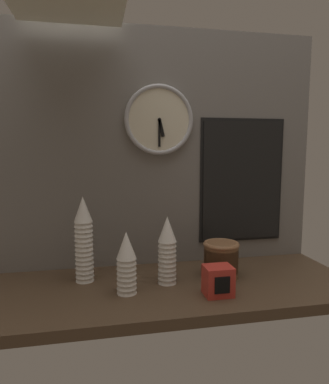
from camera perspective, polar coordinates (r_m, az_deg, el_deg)
The scene contains 10 objects.
ground_plane at distance 1.39m, azimuth -1.84°, elevation -15.97°, with size 1.60×0.56×0.04m, color #4C3826.
wall_tiled_back at distance 1.54m, azimuth -3.57°, elevation 7.15°, with size 1.60×0.03×1.05m.
cup_stack_center at distance 1.27m, azimuth -6.36°, elevation -11.61°, with size 0.07×0.07×0.23m.
cup_stack_center_left at distance 1.40m, azimuth -13.29°, elevation -7.68°, with size 0.07×0.07×0.34m.
cup_stack_center_right at distance 1.35m, azimuth 0.45°, elevation -9.62°, with size 0.07×0.07×0.27m.
bowl_stack_right at distance 1.45m, azimuth 9.40°, elevation -10.92°, with size 0.15×0.15×0.15m.
wall_clock at distance 1.52m, azimuth -0.91°, elevation 11.92°, with size 0.31×0.03×0.31m.
menu_board at distance 1.65m, azimuth 12.76°, elevation 1.86°, with size 0.41×0.01×0.58m.
napkin_dispenser at distance 1.29m, azimuth 8.93°, elevation -14.40°, with size 0.10×0.09×0.11m.
ceiling_light_panel at distance 1.36m, azimuth -16.10°, elevation 28.37°, with size 0.40×0.40×0.02m.
Camera 1 is at (-0.21, -1.26, 0.52)m, focal length 32.00 mm.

